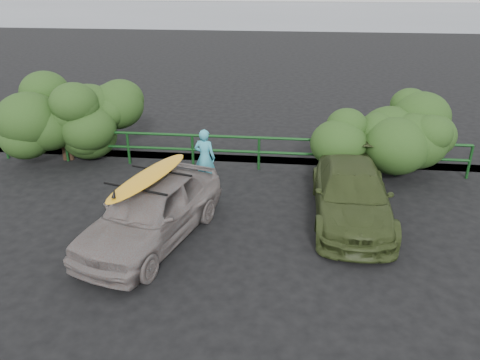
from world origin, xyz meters
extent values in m
plane|color=black|center=(0.00, 0.00, 0.00)|extent=(80.00, 80.00, 0.00)
plane|color=slate|center=(0.00, 60.00, 0.00)|extent=(200.00, 200.00, 0.00)
imported|color=slate|center=(-1.02, 0.75, 0.72)|extent=(2.82, 4.52, 1.44)
imported|color=#303D1B|center=(3.41, 2.28, 0.63)|extent=(1.80, 4.35, 1.26)
imported|color=#3EA6BB|center=(-0.39, 3.75, 0.81)|extent=(0.65, 0.49, 1.61)
ellipsoid|color=orange|center=(-1.02, 0.75, 1.53)|extent=(1.36, 2.87, 0.08)
camera|label=1|loc=(1.89, -7.95, 5.48)|focal=35.00mm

